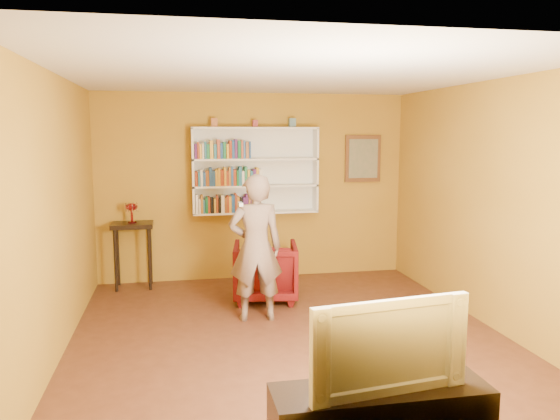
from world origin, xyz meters
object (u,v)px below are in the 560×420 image
(console_table, at_px, (133,234))
(ruby_lustre, at_px, (132,209))
(television, at_px, (382,342))
(armchair, at_px, (265,271))
(bookshelf, at_px, (255,171))
(person, at_px, (256,248))

(console_table, height_order, ruby_lustre, ruby_lustre)
(ruby_lustre, xyz_separation_m, television, (1.85, -4.50, -0.29))
(television, bearing_deg, armchair, 84.82)
(bookshelf, relative_size, television, 1.69)
(console_table, xyz_separation_m, armchair, (1.70, -0.89, -0.38))
(console_table, bearing_deg, armchair, -27.73)
(armchair, xyz_separation_m, person, (-0.23, -0.73, 0.47))
(bookshelf, xyz_separation_m, armchair, (-0.03, -1.05, -1.22))
(armchair, height_order, person, person)
(console_table, distance_m, ruby_lustre, 0.35)
(armchair, distance_m, person, 0.90)
(bookshelf, bearing_deg, console_table, -174.72)
(bookshelf, distance_m, armchair, 1.61)
(ruby_lustre, height_order, person, person)
(person, xyz_separation_m, television, (0.38, -2.88, -0.03))
(person, bearing_deg, ruby_lustre, -45.91)
(bookshelf, xyz_separation_m, person, (-0.26, -1.78, -0.75))
(console_table, distance_m, armchair, 1.96)
(bookshelf, relative_size, ruby_lustre, 6.56)
(television, bearing_deg, ruby_lustre, 104.78)
(armchair, distance_m, television, 3.64)
(bookshelf, distance_m, console_table, 1.93)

